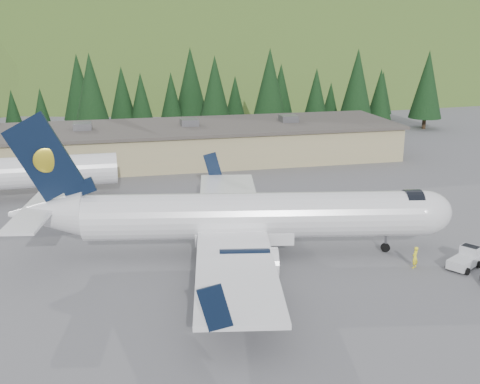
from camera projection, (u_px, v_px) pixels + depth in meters
name	position (u px, v px, depth m)	size (l,w,h in m)	color
ground	(256.00, 254.00, 52.70)	(600.00, 600.00, 0.00)	slate
airliner	(243.00, 218.00, 51.72)	(38.20, 36.05, 12.71)	white
baggage_tug_a	(466.00, 259.00, 49.66)	(3.50, 3.02, 1.68)	silver
terminal_building	(155.00, 144.00, 86.45)	(71.00, 17.00, 6.10)	tan
ramp_worker	(415.00, 257.00, 49.53)	(0.67, 0.44, 1.85)	yellow
tree_line	(129.00, 93.00, 105.02)	(113.53, 19.65, 14.46)	black
hills	(252.00, 248.00, 281.27)	(614.00, 330.00, 300.00)	#365718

